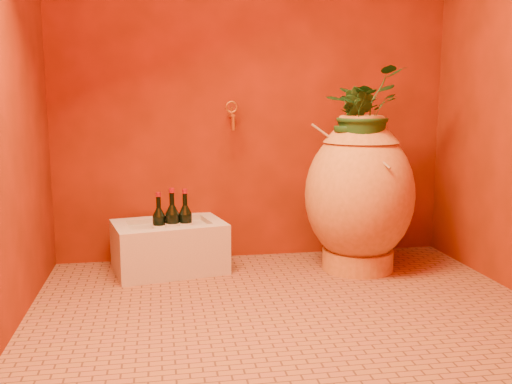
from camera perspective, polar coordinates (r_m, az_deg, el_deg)
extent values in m
plane|color=brown|center=(2.84, 3.23, -11.68)|extent=(2.50, 2.50, 0.00)
cube|color=#561A04|center=(3.64, -0.20, 13.00)|extent=(2.50, 0.02, 2.50)
cylinder|color=#C97F38|center=(3.51, 10.11, -6.62)|extent=(0.51, 0.51, 0.12)
ellipsoid|color=#C97F38|center=(3.43, 10.30, -0.29)|extent=(0.78, 0.78, 0.81)
cone|color=#C97F38|center=(3.39, 10.48, 5.95)|extent=(0.54, 0.54, 0.12)
torus|color=#C97F38|center=(3.38, 10.52, 7.14)|extent=(0.33, 0.33, 0.05)
cylinder|color=olive|center=(3.32, 9.42, 3.95)|extent=(0.42, 0.23, 0.32)
cylinder|color=olive|center=(3.27, 10.83, 4.45)|extent=(0.16, 0.39, 0.21)
cylinder|color=olive|center=(3.35, 12.53, 4.81)|extent=(0.16, 0.35, 0.17)
cube|color=beige|center=(3.45, -8.67, -5.64)|extent=(0.71, 0.55, 0.27)
cube|color=beige|center=(3.58, -8.79, -2.64)|extent=(0.64, 0.21, 0.03)
cube|color=beige|center=(3.25, -8.67, -3.91)|extent=(0.64, 0.21, 0.03)
cube|color=beige|center=(3.42, -13.35, -3.37)|extent=(0.13, 0.28, 0.03)
cube|color=beige|center=(3.43, -4.12, -3.10)|extent=(0.13, 0.28, 0.03)
cylinder|color=black|center=(3.37, -8.34, -3.79)|extent=(0.08, 0.08, 0.19)
cone|color=black|center=(3.34, -8.39, -1.74)|extent=(0.08, 0.08, 0.05)
cylinder|color=black|center=(3.33, -8.42, -0.65)|extent=(0.03, 0.03, 0.07)
cylinder|color=maroon|center=(3.32, -8.44, 0.16)|extent=(0.03, 0.03, 0.03)
cylinder|color=silver|center=(3.37, -8.34, -3.79)|extent=(0.08, 0.08, 0.09)
cylinder|color=black|center=(3.38, -9.64, -3.90)|extent=(0.07, 0.07, 0.18)
cone|color=black|center=(3.35, -9.70, -2.00)|extent=(0.07, 0.07, 0.05)
cylinder|color=black|center=(3.34, -9.73, -1.00)|extent=(0.03, 0.03, 0.07)
cylinder|color=maroon|center=(3.33, -9.75, -0.24)|extent=(0.03, 0.03, 0.02)
cylinder|color=silver|center=(3.38, -9.64, -3.90)|extent=(0.08, 0.08, 0.08)
cylinder|color=black|center=(3.39, -7.06, -3.71)|extent=(0.08, 0.08, 0.19)
cone|color=black|center=(3.37, -7.10, -1.74)|extent=(0.08, 0.08, 0.05)
cylinder|color=black|center=(3.36, -7.12, -0.70)|extent=(0.03, 0.03, 0.07)
cylinder|color=maroon|center=(3.35, -7.14, 0.08)|extent=(0.03, 0.03, 0.03)
cylinder|color=silver|center=(3.39, -7.06, -3.71)|extent=(0.08, 0.08, 0.08)
cylinder|color=#B38329|center=(3.54, -2.45, 7.64)|extent=(0.03, 0.15, 0.03)
cylinder|color=#B38329|center=(3.47, -2.29, 6.90)|extent=(0.02, 0.02, 0.08)
torus|color=#B38329|center=(3.54, -2.46, 8.49)|extent=(0.08, 0.01, 0.08)
cylinder|color=#B38329|center=(3.54, -2.46, 8.07)|extent=(0.01, 0.01, 0.05)
imported|color=#163F19|center=(3.36, 10.64, 7.99)|extent=(0.59, 0.58, 0.50)
imported|color=#163F19|center=(3.32, 9.68, 6.97)|extent=(0.28, 0.27, 0.40)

